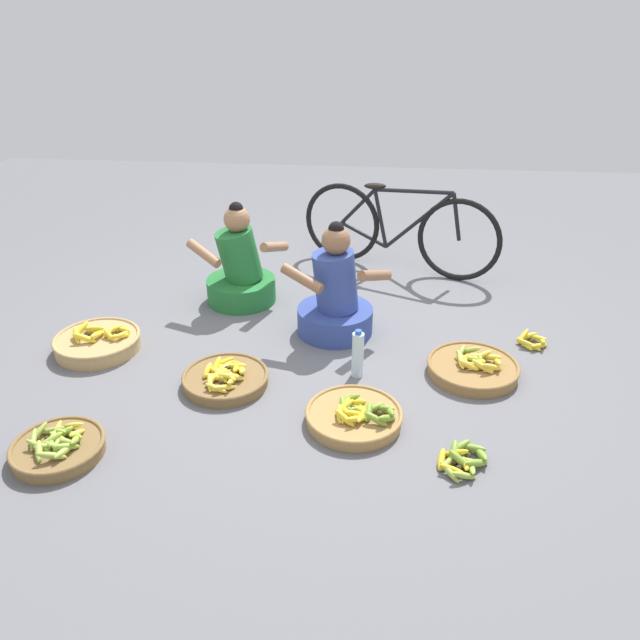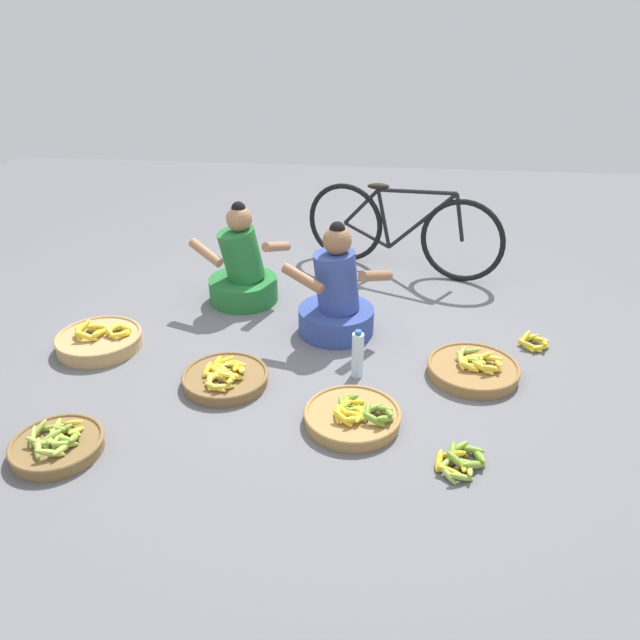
% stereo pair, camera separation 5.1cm
% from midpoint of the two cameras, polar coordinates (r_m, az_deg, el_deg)
% --- Properties ---
extents(ground_plane, '(10.00, 10.00, 0.00)m').
position_cam_midpoint_polar(ground_plane, '(4.04, -0.08, -3.08)').
color(ground_plane, slate).
extents(vendor_woman_front, '(0.73, 0.52, 0.80)m').
position_cam_midpoint_polar(vendor_woman_front, '(4.17, 1.08, 1.99)').
color(vendor_woman_front, '#334793').
rests_on(vendor_woman_front, ground).
extents(vendor_woman_behind, '(0.72, 0.55, 0.78)m').
position_cam_midpoint_polar(vendor_woman_behind, '(4.67, -7.71, 4.53)').
color(vendor_woman_behind, '#237233').
rests_on(vendor_woman_behind, ground).
extents(bicycle_leaning, '(1.62, 0.60, 0.73)m').
position_cam_midpoint_polar(bicycle_leaning, '(5.19, 6.95, 8.35)').
color(bicycle_leaning, black).
rests_on(bicycle_leaning, ground).
extents(banana_basket_front_left, '(0.56, 0.56, 0.14)m').
position_cam_midpoint_polar(banana_basket_front_left, '(3.91, 13.63, -4.27)').
color(banana_basket_front_left, olive).
rests_on(banana_basket_front_left, ground).
extents(banana_basket_mid_left, '(0.56, 0.56, 0.18)m').
position_cam_midpoint_polar(banana_basket_mid_left, '(4.31, -20.22, -1.91)').
color(banana_basket_mid_left, tan).
rests_on(banana_basket_mid_left, ground).
extents(banana_basket_back_left, '(0.52, 0.52, 0.14)m').
position_cam_midpoint_polar(banana_basket_back_left, '(3.75, -9.14, -5.31)').
color(banana_basket_back_left, brown).
rests_on(banana_basket_back_left, ground).
extents(banana_basket_near_bicycle, '(0.54, 0.54, 0.14)m').
position_cam_midpoint_polar(banana_basket_near_bicycle, '(3.40, 2.81, -8.81)').
color(banana_basket_near_bicycle, '#A87F47').
rests_on(banana_basket_near_bicycle, ground).
extents(banana_basket_front_center, '(0.47, 0.47, 0.14)m').
position_cam_midpoint_polar(banana_basket_front_center, '(3.46, -23.50, -10.75)').
color(banana_basket_front_center, brown).
rests_on(banana_basket_front_center, ground).
extents(loose_bananas_back_right, '(0.28, 0.31, 0.10)m').
position_cam_midpoint_polar(loose_bananas_back_right, '(3.21, 12.58, -12.49)').
color(loose_bananas_back_right, olive).
rests_on(loose_bananas_back_right, ground).
extents(loose_bananas_near_vendor, '(0.22, 0.23, 0.09)m').
position_cam_midpoint_polar(loose_bananas_near_vendor, '(4.35, 18.72, -1.85)').
color(loose_bananas_near_vendor, yellow).
rests_on(loose_bananas_near_vendor, ground).
extents(water_bottle, '(0.07, 0.07, 0.32)m').
position_cam_midpoint_polar(water_bottle, '(3.74, 3.13, -3.20)').
color(water_bottle, silver).
rests_on(water_bottle, ground).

